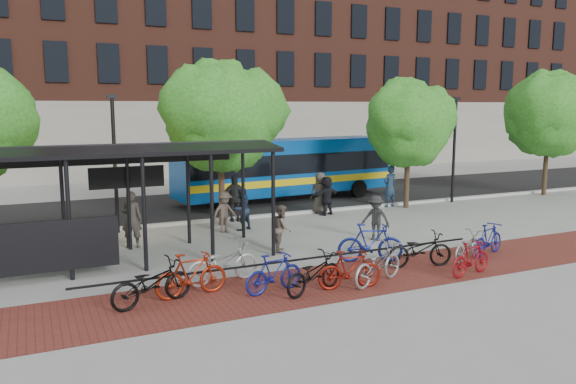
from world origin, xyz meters
name	(u,v)px	position (x,y,z in m)	size (l,w,h in m)	color
ground	(328,234)	(0.00, 0.00, 0.00)	(160.00, 160.00, 0.00)	#9E9E99
asphalt_street	(250,201)	(0.00, 8.00, 0.01)	(160.00, 8.00, 0.01)	black
curb	(283,214)	(0.00, 4.00, 0.06)	(160.00, 0.25, 0.12)	#B7B7B2
brick_strip	(352,278)	(-2.00, -5.00, 0.00)	(24.00, 3.00, 0.01)	maroon
bike_rack_rail	(296,276)	(-3.30, -4.10, 0.00)	(12.00, 0.05, 0.95)	black
building_brick	(283,42)	(10.00, 26.00, 10.00)	(55.00, 14.00, 20.00)	brown
bus_shelter	(95,165)	(-8.13, -0.48, 3.00)	(10.60, 3.07, 3.60)	black
tree_b	(222,112)	(-2.90, 3.35, 4.46)	(5.15, 4.20, 6.47)	#382619
tree_c	(410,120)	(6.09, 3.35, 4.05)	(4.66, 3.80, 5.92)	#382619
tree_d	(550,110)	(15.10, 3.35, 4.47)	(5.39, 4.40, 6.55)	#382619
lamp_post_left	(115,160)	(-7.00, 3.60, 2.75)	(0.35, 0.20, 5.12)	black
lamp_post_right	(454,147)	(9.00, 3.60, 2.75)	(0.35, 0.20, 5.12)	black
bus	(286,165)	(1.81, 7.60, 1.76)	(11.52, 3.59, 3.06)	#08499F
bike_0	(152,283)	(-7.42, -4.77, 0.54)	(0.72, 2.07, 1.09)	black
bike_1	(191,275)	(-6.40, -4.57, 0.56)	(0.53, 1.88, 1.13)	maroon
bike_2	(223,263)	(-5.34, -3.83, 0.55)	(0.73, 2.11, 1.11)	#BABABC
bike_3	(274,273)	(-4.42, -5.16, 0.51)	(0.48, 1.70, 1.02)	navy
bike_4	(314,273)	(-3.51, -5.59, 0.51)	(0.67, 1.93, 1.01)	black
bike_5	(350,270)	(-2.53, -5.72, 0.52)	(0.49, 1.72, 1.03)	maroon
bike_6	(378,264)	(-1.61, -5.64, 0.54)	(0.71, 2.04, 1.07)	#959597
bike_7	(370,243)	(-0.64, -3.81, 0.60)	(0.57, 2.00, 1.20)	navy
bike_8	(419,250)	(0.37, -4.87, 0.53)	(0.70, 2.01, 1.05)	black
bike_9	(471,258)	(1.17, -6.14, 0.49)	(0.46, 1.62, 0.97)	maroon
bike_10	(467,246)	(2.19, -4.88, 0.45)	(0.59, 1.70, 0.89)	#959597
bike_11	(488,239)	(3.18, -4.73, 0.52)	(0.49, 1.73, 1.04)	navy
pedestrian_1	(132,219)	(-6.89, 1.10, 0.96)	(0.70, 0.46, 1.92)	#39342E
pedestrian_2	(241,209)	(-2.64, 2.03, 0.82)	(0.79, 0.62, 1.64)	#1A283E
pedestrian_3	(225,212)	(-3.36, 1.89, 0.78)	(1.01, 0.58, 1.56)	brown
pedestrian_4	(234,198)	(-2.29, 3.80, 0.95)	(1.12, 0.46, 1.90)	#282828
pedestrian_5	(327,196)	(1.78, 3.33, 0.85)	(1.58, 0.50, 1.70)	black
pedestrian_6	(320,193)	(1.71, 3.80, 0.91)	(0.89, 0.58, 1.82)	#443E36
pedestrian_7	(390,186)	(5.42, 3.80, 0.98)	(0.71, 0.47, 1.95)	#20344C
pedestrian_8	(282,228)	(-2.54, -1.50, 0.77)	(0.75, 0.58, 1.54)	brown
pedestrian_9	(376,218)	(1.09, -1.50, 0.80)	(1.03, 0.59, 1.60)	#262626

